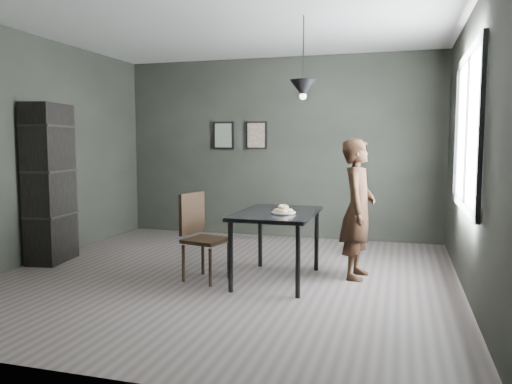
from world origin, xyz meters
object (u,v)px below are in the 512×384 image
(woman, at_px, (358,209))
(wood_chair, at_px, (200,231))
(pendant_lamp, at_px, (303,88))
(white_plate, at_px, (283,213))
(shelf_unit, at_px, (50,184))
(cafe_table, at_px, (277,219))

(woman, distance_m, wood_chair, 1.74)
(pendant_lamp, bearing_deg, wood_chair, -165.01)
(white_plate, xyz_separation_m, shelf_unit, (-3.02, 0.19, 0.22))
(white_plate, distance_m, pendant_lamp, 1.32)
(white_plate, bearing_deg, wood_chair, -176.19)
(woman, bearing_deg, shelf_unit, 99.58)
(white_plate, height_order, woman, woman)
(cafe_table, height_order, wood_chair, wood_chair)
(woman, bearing_deg, cafe_table, 118.79)
(cafe_table, distance_m, white_plate, 0.18)
(woman, relative_size, shelf_unit, 0.78)
(white_plate, bearing_deg, cafe_table, 127.97)
(wood_chair, relative_size, shelf_unit, 0.48)
(woman, height_order, pendant_lamp, pendant_lamp)
(white_plate, relative_size, shelf_unit, 0.12)
(cafe_table, xyz_separation_m, shelf_unit, (-2.92, 0.06, 0.31))
(cafe_table, distance_m, woman, 0.90)
(white_plate, distance_m, shelf_unit, 3.03)
(wood_chair, bearing_deg, shelf_unit, -172.95)
(white_plate, height_order, pendant_lamp, pendant_lamp)
(cafe_table, height_order, pendant_lamp, pendant_lamp)
(cafe_table, relative_size, shelf_unit, 0.61)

